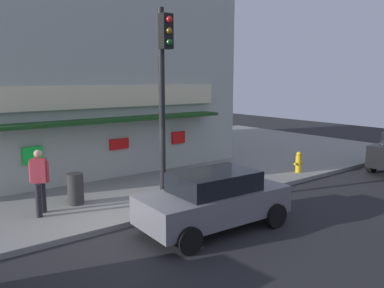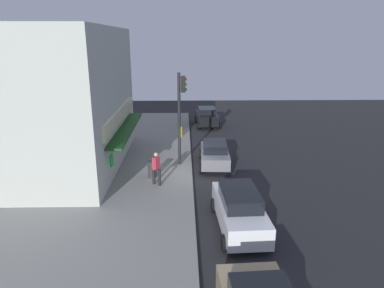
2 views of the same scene
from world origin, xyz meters
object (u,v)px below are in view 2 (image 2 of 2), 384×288
object	(u,v)px
trash_can	(152,169)
parked_car_white	(239,209)
fire_hydrant	(181,132)
traffic_light	(181,107)
parked_car_black	(207,116)
parked_car_grey	(215,154)
pedestrian	(156,167)

from	to	relation	value
trash_can	parked_car_white	size ratio (longest dim) A/B	0.21
fire_hydrant	parked_car_white	bearing A→B (deg)	-169.74
traffic_light	parked_car_white	bearing A→B (deg)	-162.03
parked_car_black	parked_car_grey	bearing A→B (deg)	179.04
parked_car_black	traffic_light	bearing A→B (deg)	168.05
parked_car_white	pedestrian	bearing A→B (deg)	40.57
pedestrian	parked_car_white	bearing A→B (deg)	-139.43
traffic_light	fire_hydrant	size ratio (longest dim) A/B	6.73
fire_hydrant	pedestrian	distance (m)	9.78
trash_can	pedestrian	bearing A→B (deg)	-163.83
trash_can	parked_car_white	bearing A→B (deg)	-143.39
parked_car_grey	trash_can	bearing A→B (deg)	120.84
pedestrian	parked_car_black	distance (m)	14.42
fire_hydrant	pedestrian	bearing A→B (deg)	172.82
parked_car_white	traffic_light	bearing A→B (deg)	17.97
trash_can	parked_car_grey	world-z (taller)	parked_car_grey
traffic_light	parked_car_grey	distance (m)	3.63
traffic_light	pedestrian	xyz separation A→B (m)	(-3.21, 1.30, -2.61)
pedestrian	parked_car_grey	size ratio (longest dim) A/B	0.45
parked_car_black	parked_car_white	bearing A→B (deg)	-179.40
fire_hydrant	parked_car_grey	world-z (taller)	parked_car_grey
traffic_light	parked_car_white	size ratio (longest dim) A/B	1.24
traffic_light	parked_car_grey	size ratio (longest dim) A/B	1.41
pedestrian	parked_car_white	size ratio (longest dim) A/B	0.40
pedestrian	parked_car_white	distance (m)	5.81
traffic_light	parked_car_white	world-z (taller)	traffic_light
traffic_light	parked_car_black	bearing A→B (deg)	-11.95
pedestrian	parked_car_grey	world-z (taller)	pedestrian
trash_can	parked_car_black	bearing A→B (deg)	-16.86
parked_car_grey	pedestrian	bearing A→B (deg)	134.36
trash_can	fire_hydrant	bearing A→B (deg)	-10.18
traffic_light	fire_hydrant	bearing A→B (deg)	0.72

